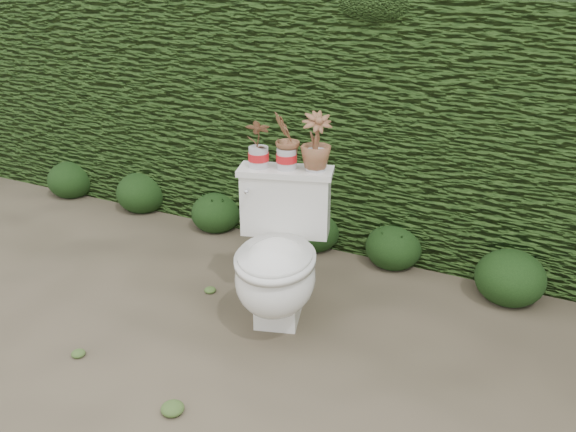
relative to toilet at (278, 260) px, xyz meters
The scene contains 12 objects.
ground 0.42m from the toilet, 64.53° to the right, with size 60.00×60.00×0.00m, color #6D614B.
hedge 1.47m from the toilet, 86.16° to the left, with size 8.00×1.00×1.60m, color #375A1E.
toilet is the anchor object (origin of this frame).
potted_plant_left 0.61m from the toilet, 138.32° to the left, with size 0.13×0.09×0.25m, color #2F641F.
potted_plant_center 0.61m from the toilet, 106.10° to the left, with size 0.16×0.13×0.29m, color #2F641F.
potted_plant_right 0.63m from the toilet, 73.81° to the left, with size 0.16×0.16×0.29m, color #2F641F.
liriope_clump_0 2.53m from the toilet, 159.26° to the left, with size 0.38×0.38×0.30m, color #1F3C15.
liriope_clump_1 1.89m from the toilet, 151.01° to the left, with size 0.40×0.40×0.32m, color #1F3C15.
liriope_clump_2 1.29m from the toilet, 137.74° to the left, with size 0.35×0.35×0.28m, color #1F3C15.
liriope_clump_3 0.94m from the toilet, 102.56° to the left, with size 0.36×0.36×0.29m, color #1F3C15.
liriope_clump_4 0.99m from the toilet, 68.35° to the left, with size 0.36×0.36×0.29m, color #1F3C15.
liriope_clump_5 1.34m from the toilet, 36.11° to the left, with size 0.39×0.39×0.31m, color #1F3C15.
Camera 1 is at (1.20, -2.28, 1.82)m, focal length 38.00 mm.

